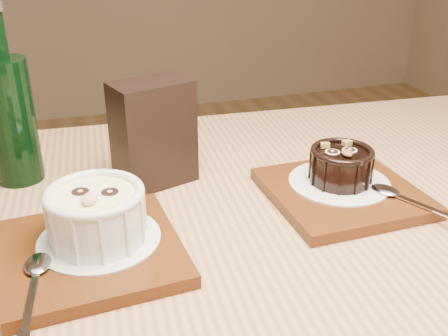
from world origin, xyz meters
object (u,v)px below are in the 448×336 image
object	(u,v)px
tray_left	(93,252)
tray_right	(342,193)
table	(235,302)
ramekin_white	(96,212)
condiment_stand	(154,133)
green_bottle	(10,116)
ramekin_dark	(341,164)

from	to	relation	value
tray_left	tray_right	distance (m)	0.32
table	ramekin_white	distance (m)	0.20
table	tray_left	world-z (taller)	tray_left
table	condiment_stand	distance (m)	0.24
tray_left	green_bottle	size ratio (longest dim) A/B	0.77
table	ramekin_white	bearing A→B (deg)	171.93
tray_left	ramekin_dark	xyz separation A→B (m)	(0.32, 0.05, 0.03)
tray_left	ramekin_dark	size ratio (longest dim) A/B	2.24
tray_right	condiment_stand	bearing A→B (deg)	150.93
tray_right	green_bottle	xyz separation A→B (m)	(-0.39, 0.19, 0.08)
table	tray_right	xyz separation A→B (m)	(0.16, 0.05, 0.10)
condiment_stand	green_bottle	size ratio (longest dim) A/B	0.60
ramekin_white	green_bottle	xyz separation A→B (m)	(-0.09, 0.21, 0.04)
table	condiment_stand	bearing A→B (deg)	108.74
tray_left	tray_right	world-z (taller)	same
ramekin_white	tray_left	bearing A→B (deg)	-112.42
tray_left	ramekin_white	xyz separation A→B (m)	(0.01, 0.01, 0.04)
ramekin_dark	green_bottle	world-z (taller)	green_bottle
ramekin_white	condiment_stand	world-z (taller)	condiment_stand
tray_right	ramekin_dark	distance (m)	0.04
table	ramekin_dark	world-z (taller)	ramekin_dark
ramekin_dark	condiment_stand	xyz separation A→B (m)	(-0.22, 0.11, 0.03)
green_bottle	ramekin_white	bearing A→B (deg)	-68.04
ramekin_white	green_bottle	bearing A→B (deg)	131.52
tray_right	green_bottle	size ratio (longest dim) A/B	0.77
tray_right	condiment_stand	world-z (taller)	condiment_stand
tray_left	green_bottle	xyz separation A→B (m)	(-0.08, 0.22, 0.08)
table	tray_right	size ratio (longest dim) A/B	6.97
ramekin_white	green_bottle	size ratio (longest dim) A/B	0.44
ramekin_white	condiment_stand	size ratio (longest dim) A/B	0.74
tray_left	tray_right	bearing A→B (deg)	6.42
condiment_stand	ramekin_white	bearing A→B (deg)	-121.71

